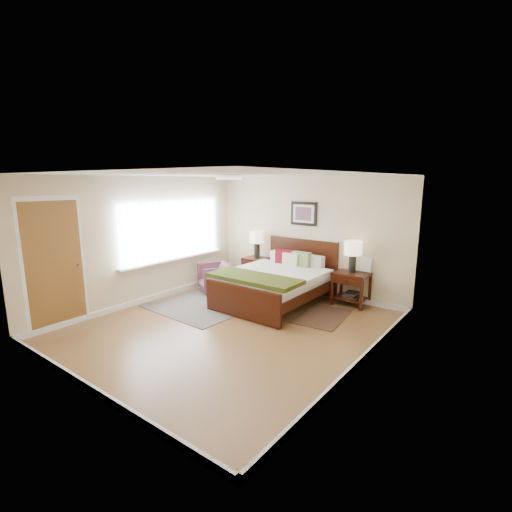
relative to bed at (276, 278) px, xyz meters
The scene contains 18 objects.
floor 1.54m from the bed, 86.83° to the right, with size 5.00×5.00×0.00m, color brown.
back_wall 1.28m from the bed, 85.69° to the left, with size 4.50×0.04×2.50m, color beige.
front_wall 4.01m from the bed, 88.84° to the right, with size 4.50×0.04×2.50m, color beige.
left_wall 2.70m from the bed, 146.40° to the right, with size 0.04×5.00×2.50m, color beige.
right_wall 2.83m from the bed, 31.75° to the right, with size 0.04×5.00×2.50m, color beige.
ceiling 2.44m from the bed, 86.83° to the right, with size 4.50×5.00×0.02m, color white.
window 2.40m from the bed, 160.68° to the right, with size 0.11×2.72×1.32m.
door 3.89m from the bed, 123.97° to the right, with size 0.06×1.00×2.18m.
ceil_fixture 2.41m from the bed, 86.83° to the right, with size 0.44×0.44×0.08m.
bed is the anchor object (origin of this frame).
wall_art 1.57m from the bed, 89.96° to the left, with size 0.62×0.05×0.50m.
nightstand_left 1.36m from the bed, 143.61° to the left, with size 0.55×0.50×0.66m.
nightstand_right 1.47m from the bed, 33.67° to the left, with size 0.66×0.49×0.65m.
lamp_left 1.48m from the bed, 142.87° to the left, with size 0.34×0.34×0.61m.
lamp_right 1.57m from the bed, 34.15° to the left, with size 0.34×0.34×0.61m.
armchair 1.54m from the bed, behind, with size 0.67×0.69×0.63m, color brown.
rug_persian 1.29m from the bed, 154.37° to the right, with size 1.84×2.60×0.01m, color #0B123A.
rug_navy 1.21m from the bed, ahead, with size 0.79×1.18×0.01m, color black.
Camera 1 is at (3.88, -4.42, 2.40)m, focal length 26.00 mm.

